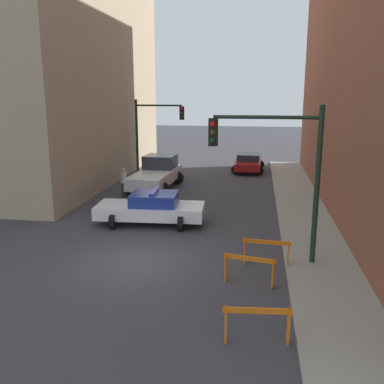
% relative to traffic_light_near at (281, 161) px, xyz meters
% --- Properties ---
extents(ground_plane, '(120.00, 120.00, 0.00)m').
position_rel_traffic_light_near_xyz_m(ground_plane, '(-4.73, -0.67, -3.53)').
color(ground_plane, '#38383D').
extents(sidewalk_right, '(2.40, 44.00, 0.12)m').
position_rel_traffic_light_near_xyz_m(sidewalk_right, '(1.47, -0.67, -3.47)').
color(sidewalk_right, gray).
rests_on(sidewalk_right, ground_plane).
extents(building_corner_left, '(14.00, 20.00, 21.46)m').
position_rel_traffic_light_near_xyz_m(building_corner_left, '(-16.73, 13.33, 7.20)').
color(building_corner_left, tan).
rests_on(building_corner_left, ground_plane).
extents(traffic_light_near, '(3.64, 0.35, 5.20)m').
position_rel_traffic_light_near_xyz_m(traffic_light_near, '(0.00, 0.00, 0.00)').
color(traffic_light_near, black).
rests_on(traffic_light_near, sidewalk_right).
extents(traffic_light_far, '(3.44, 0.35, 5.20)m').
position_rel_traffic_light_near_xyz_m(traffic_light_far, '(-8.03, 14.98, -0.13)').
color(traffic_light_far, black).
rests_on(traffic_light_far, ground_plane).
extents(police_car, '(4.79, 2.53, 1.52)m').
position_rel_traffic_light_near_xyz_m(police_car, '(-5.31, 3.67, -2.81)').
color(police_car, white).
rests_on(police_car, ground_plane).
extents(white_truck, '(2.83, 5.50, 1.90)m').
position_rel_traffic_light_near_xyz_m(white_truck, '(-6.73, 10.72, -2.62)').
color(white_truck, silver).
rests_on(white_truck, ground_plane).
extents(parked_car_near, '(2.35, 4.34, 1.31)m').
position_rel_traffic_light_near_xyz_m(parked_car_near, '(-1.40, 17.29, -2.86)').
color(parked_car_near, maroon).
rests_on(parked_car_near, ground_plane).
extents(pedestrian_crossing, '(0.45, 0.45, 1.66)m').
position_rel_traffic_light_near_xyz_m(pedestrian_crossing, '(-7.98, 8.19, -2.67)').
color(pedestrian_crossing, '#382D23').
rests_on(pedestrian_crossing, ground_plane).
extents(barrier_front, '(1.60, 0.30, 0.90)m').
position_rel_traffic_light_near_xyz_m(barrier_front, '(-0.65, -4.95, -2.91)').
color(barrier_front, orange).
rests_on(barrier_front, ground_plane).
extents(barrier_mid, '(1.58, 0.45, 0.90)m').
position_rel_traffic_light_near_xyz_m(barrier_mid, '(-0.90, -1.83, -2.91)').
color(barrier_mid, orange).
rests_on(barrier_mid, ground_plane).
extents(barrier_back, '(1.60, 0.28, 0.90)m').
position_rel_traffic_light_near_xyz_m(barrier_back, '(-0.37, -0.28, -2.91)').
color(barrier_back, orange).
rests_on(barrier_back, ground_plane).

